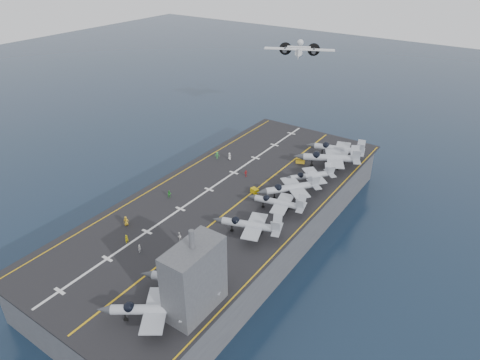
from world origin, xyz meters
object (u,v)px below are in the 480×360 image
Objects in this scene: fighter_jet_0 at (150,309)px; transport_plane at (299,53)px; island_superstructure at (194,271)px; tow_cart_a at (179,255)px.

transport_plane is at bearing 105.47° from fighter_jet_0.
fighter_jet_0 is (-3.96, -5.84, -5.03)m from island_superstructure.
island_superstructure reaches higher than fighter_jet_0.
transport_plane is (-26.76, 96.65, 16.00)m from fighter_jet_0.
transport_plane reaches higher than island_superstructure.
island_superstructure is at bearing -71.31° from transport_plane.
tow_cart_a is 87.57m from transport_plane.
fighter_jet_0 is at bearing -64.35° from tow_cart_a.
transport_plane is at bearing 108.69° from island_superstructure.
fighter_jet_0 is 101.56m from transport_plane.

